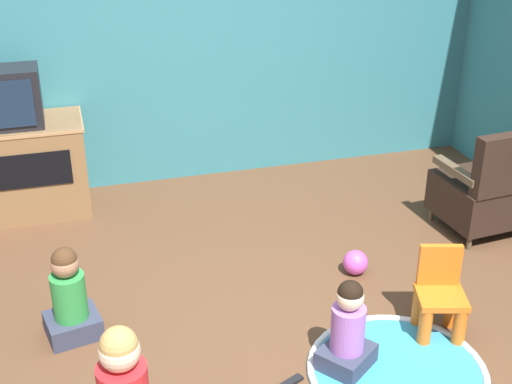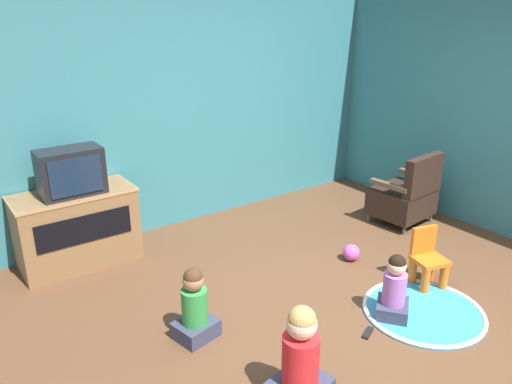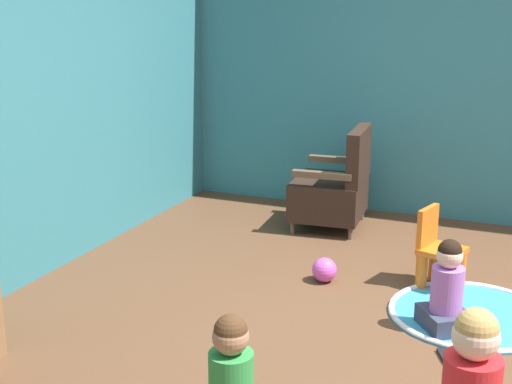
{
  "view_description": "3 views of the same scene",
  "coord_description": "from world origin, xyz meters",
  "px_view_note": "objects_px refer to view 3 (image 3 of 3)",
  "views": [
    {
      "loc": [
        -1.07,
        -2.96,
        2.55
      ],
      "look_at": [
        -0.08,
        0.58,
        0.74
      ],
      "focal_mm": 50.0,
      "sensor_mm": 36.0,
      "label": 1
    },
    {
      "loc": [
        -2.64,
        -2.27,
        2.33
      ],
      "look_at": [
        -0.33,
        0.93,
        0.85
      ],
      "focal_mm": 35.0,
      "sensor_mm": 36.0,
      "label": 2
    },
    {
      "loc": [
        -3.6,
        -0.62,
        1.84
      ],
      "look_at": [
        -0.39,
        0.74,
        0.87
      ],
      "focal_mm": 50.0,
      "sensor_mm": 36.0,
      "label": 3
    }
  ],
  "objects_px": {
    "child_watching_left": "(447,292)",
    "remote_control": "(444,356)",
    "toy_ball": "(324,270)",
    "black_armchair": "(334,189)",
    "yellow_kid_chair": "(439,255)"
  },
  "relations": [
    {
      "from": "toy_ball",
      "to": "black_armchair",
      "type": "bearing_deg",
      "value": 14.12
    },
    {
      "from": "toy_ball",
      "to": "remote_control",
      "type": "height_order",
      "value": "toy_ball"
    },
    {
      "from": "child_watching_left",
      "to": "toy_ball",
      "type": "bearing_deg",
      "value": 27.1
    },
    {
      "from": "yellow_kid_chair",
      "to": "child_watching_left",
      "type": "bearing_deg",
      "value": -151.15
    },
    {
      "from": "yellow_kid_chair",
      "to": "toy_ball",
      "type": "relative_size",
      "value": 3.19
    },
    {
      "from": "yellow_kid_chair",
      "to": "toy_ball",
      "type": "distance_m",
      "value": 0.74
    },
    {
      "from": "child_watching_left",
      "to": "remote_control",
      "type": "distance_m",
      "value": 0.4
    },
    {
      "from": "child_watching_left",
      "to": "remote_control",
      "type": "xyz_separation_m",
      "value": [
        -0.33,
        -0.05,
        -0.23
      ]
    },
    {
      "from": "remote_control",
      "to": "black_armchair",
      "type": "bearing_deg",
      "value": 7.68
    },
    {
      "from": "child_watching_left",
      "to": "black_armchair",
      "type": "bearing_deg",
      "value": -0.68
    },
    {
      "from": "black_armchair",
      "to": "remote_control",
      "type": "distance_m",
      "value": 2.24
    },
    {
      "from": "yellow_kid_chair",
      "to": "remote_control",
      "type": "bearing_deg",
      "value": -152.51
    },
    {
      "from": "toy_ball",
      "to": "remote_control",
      "type": "distance_m",
      "value": 1.17
    },
    {
      "from": "yellow_kid_chair",
      "to": "toy_ball",
      "type": "xyz_separation_m",
      "value": [
        -0.21,
        0.7,
        -0.13
      ]
    },
    {
      "from": "child_watching_left",
      "to": "remote_control",
      "type": "bearing_deg",
      "value": 152.21
    }
  ]
}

